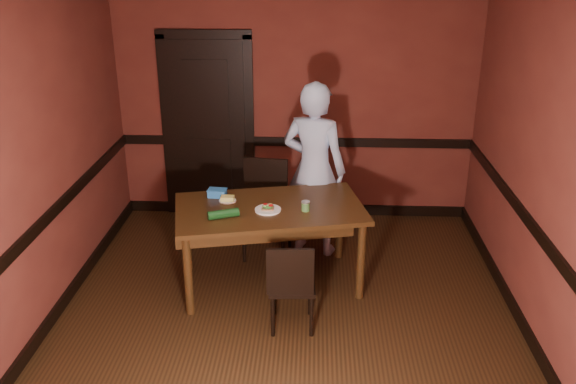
# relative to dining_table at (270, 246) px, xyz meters

# --- Properties ---
(floor) EXTENTS (4.00, 4.50, 0.01)m
(floor) POSITION_rel_dining_table_xyz_m (0.18, -0.62, -0.40)
(floor) COLOR black
(floor) RESTS_ON ground
(wall_back) EXTENTS (4.00, 0.02, 2.70)m
(wall_back) POSITION_rel_dining_table_xyz_m (0.18, 1.63, 0.95)
(wall_back) COLOR #5A231B
(wall_back) RESTS_ON ground
(wall_front) EXTENTS (4.00, 0.02, 2.70)m
(wall_front) POSITION_rel_dining_table_xyz_m (0.18, -2.87, 0.95)
(wall_front) COLOR #5A231B
(wall_front) RESTS_ON ground
(wall_left) EXTENTS (0.02, 4.50, 2.70)m
(wall_left) POSITION_rel_dining_table_xyz_m (-1.82, -0.62, 0.95)
(wall_left) COLOR #5A231B
(wall_left) RESTS_ON ground
(wall_right) EXTENTS (0.02, 4.50, 2.70)m
(wall_right) POSITION_rel_dining_table_xyz_m (2.18, -0.62, 0.95)
(wall_right) COLOR #5A231B
(wall_right) RESTS_ON ground
(dado_back) EXTENTS (4.00, 0.03, 0.10)m
(dado_back) POSITION_rel_dining_table_xyz_m (0.18, 1.62, 0.50)
(dado_back) COLOR black
(dado_back) RESTS_ON ground
(dado_left) EXTENTS (0.03, 4.50, 0.10)m
(dado_left) POSITION_rel_dining_table_xyz_m (-1.81, -0.62, 0.50)
(dado_left) COLOR black
(dado_left) RESTS_ON ground
(dado_right) EXTENTS (0.03, 4.50, 0.10)m
(dado_right) POSITION_rel_dining_table_xyz_m (2.16, -0.62, 0.50)
(dado_right) COLOR black
(dado_right) RESTS_ON ground
(baseboard_back) EXTENTS (4.00, 0.03, 0.12)m
(baseboard_back) POSITION_rel_dining_table_xyz_m (0.18, 1.62, -0.34)
(baseboard_back) COLOR black
(baseboard_back) RESTS_ON ground
(baseboard_left) EXTENTS (0.03, 4.50, 0.12)m
(baseboard_left) POSITION_rel_dining_table_xyz_m (-1.81, -0.62, -0.34)
(baseboard_left) COLOR black
(baseboard_left) RESTS_ON ground
(baseboard_right) EXTENTS (0.03, 4.50, 0.12)m
(baseboard_right) POSITION_rel_dining_table_xyz_m (2.16, -0.62, -0.34)
(baseboard_right) COLOR black
(baseboard_right) RESTS_ON ground
(door) EXTENTS (1.05, 0.07, 2.20)m
(door) POSITION_rel_dining_table_xyz_m (-0.82, 1.60, 0.70)
(door) COLOR black
(door) RESTS_ON ground
(dining_table) EXTENTS (1.85, 1.29, 0.79)m
(dining_table) POSITION_rel_dining_table_xyz_m (0.00, 0.00, 0.00)
(dining_table) COLOR #331E0C
(dining_table) RESTS_ON floor
(chair_far) EXTENTS (0.51, 0.51, 0.98)m
(chair_far) POSITION_rel_dining_table_xyz_m (-0.07, 0.58, 0.10)
(chair_far) COLOR black
(chair_far) RESTS_ON floor
(chair_near) EXTENTS (0.40, 0.40, 0.81)m
(chair_near) POSITION_rel_dining_table_xyz_m (0.23, -0.68, 0.01)
(chair_near) COLOR black
(chair_near) RESTS_ON floor
(person) EXTENTS (0.76, 0.62, 1.80)m
(person) POSITION_rel_dining_table_xyz_m (0.40, 0.71, 0.50)
(person) COLOR #A6BADB
(person) RESTS_ON floor
(sandwich_plate) EXTENTS (0.23, 0.23, 0.06)m
(sandwich_plate) POSITION_rel_dining_table_xyz_m (-0.01, -0.09, 0.41)
(sandwich_plate) COLOR white
(sandwich_plate) RESTS_ON dining_table
(sauce_jar) EXTENTS (0.08, 0.08, 0.09)m
(sauce_jar) POSITION_rel_dining_table_xyz_m (0.33, -0.07, 0.44)
(sauce_jar) COLOR #4C7E3C
(sauce_jar) RESTS_ON dining_table
(cheese_saucer) EXTENTS (0.16, 0.16, 0.05)m
(cheese_saucer) POSITION_rel_dining_table_xyz_m (-0.40, 0.11, 0.42)
(cheese_saucer) COLOR white
(cheese_saucer) RESTS_ON dining_table
(food_tub) EXTENTS (0.18, 0.13, 0.07)m
(food_tub) POSITION_rel_dining_table_xyz_m (-0.51, 0.22, 0.43)
(food_tub) COLOR blue
(food_tub) RESTS_ON dining_table
(wrapped_veg) EXTENTS (0.28, 0.17, 0.08)m
(wrapped_veg) POSITION_rel_dining_table_xyz_m (-0.38, -0.26, 0.43)
(wrapped_veg) COLOR #113914
(wrapped_veg) RESTS_ON dining_table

